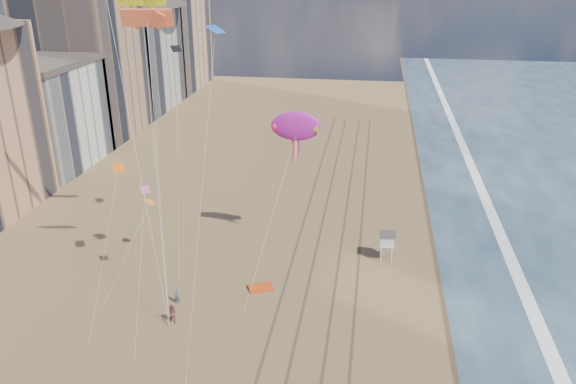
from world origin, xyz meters
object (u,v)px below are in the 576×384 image
object	(u,v)px
show_kite	(296,127)
kite_flyer_b	(172,314)
grounded_kite	(261,288)
kite_flyer_a	(178,296)
lifeguard_stand	(387,240)

from	to	relation	value
show_kite	kite_flyer_b	world-z (taller)	show_kite
grounded_kite	kite_flyer_b	size ratio (longest dim) A/B	1.29
kite_flyer_a	kite_flyer_b	bearing A→B (deg)	-90.51
grounded_kite	show_kite	world-z (taller)	show_kite
grounded_kite	kite_flyer_b	distance (m)	9.87
show_kite	kite_flyer_a	world-z (taller)	show_kite
show_kite	kite_flyer_a	size ratio (longest dim) A/B	11.59
lifeguard_stand	kite_flyer_b	size ratio (longest dim) A/B	1.69
grounded_kite	kite_flyer_a	size ratio (longest dim) A/B	1.50
lifeguard_stand	show_kite	distance (m)	16.21
lifeguard_stand	show_kite	bearing A→B (deg)	176.10
grounded_kite	kite_flyer_b	world-z (taller)	kite_flyer_b
lifeguard_stand	kite_flyer_a	size ratio (longest dim) A/B	1.97
grounded_kite	show_kite	distance (m)	17.34
kite_flyer_a	grounded_kite	bearing A→B (deg)	15.63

